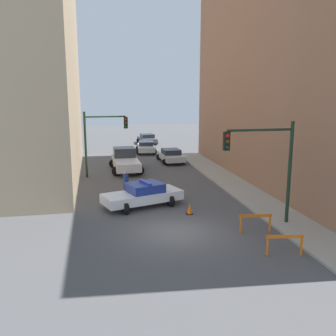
# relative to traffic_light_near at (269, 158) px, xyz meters

# --- Properties ---
(ground_plane) EXTENTS (120.00, 120.00, 0.00)m
(ground_plane) POSITION_rel_traffic_light_near_xyz_m (-4.73, -0.01, -3.53)
(ground_plane) COLOR #4C4C4F
(sidewalk_right) EXTENTS (2.40, 44.00, 0.12)m
(sidewalk_right) POSITION_rel_traffic_light_near_xyz_m (1.47, -0.01, -3.47)
(sidewalk_right) COLOR #9E998E
(sidewalk_right) RESTS_ON ground_plane
(building_right) EXTENTS (12.00, 28.00, 18.45)m
(building_right) POSITION_rel_traffic_light_near_xyz_m (8.67, 7.99, 5.70)
(building_right) COLOR #93664C
(building_right) RESTS_ON ground_plane
(traffic_light_near) EXTENTS (3.64, 0.35, 5.20)m
(traffic_light_near) POSITION_rel_traffic_light_near_xyz_m (0.00, 0.00, 0.00)
(traffic_light_near) COLOR black
(traffic_light_near) RESTS_ON sidewalk_right
(traffic_light_far) EXTENTS (3.44, 0.35, 5.20)m
(traffic_light_far) POSITION_rel_traffic_light_near_xyz_m (-8.03, 13.00, -0.13)
(traffic_light_far) COLOR black
(traffic_light_far) RESTS_ON ground_plane
(police_car) EXTENTS (5.04, 3.24, 1.52)m
(police_car) POSITION_rel_traffic_light_near_xyz_m (-5.71, 4.49, -2.81)
(police_car) COLOR white
(police_car) RESTS_ON ground_plane
(white_truck) EXTENTS (2.72, 5.44, 1.90)m
(white_truck) POSITION_rel_traffic_light_near_xyz_m (-5.88, 14.90, -2.62)
(white_truck) COLOR silver
(white_truck) RESTS_ON ground_plane
(parked_car_near) EXTENTS (2.42, 4.39, 1.31)m
(parked_car_near) POSITION_rel_traffic_light_near_xyz_m (-1.25, 17.95, -2.86)
(parked_car_near) COLOR silver
(parked_car_near) RESTS_ON ground_plane
(parked_car_mid) EXTENTS (2.55, 4.46, 1.31)m
(parked_car_mid) POSITION_rel_traffic_light_near_xyz_m (-2.81, 24.01, -2.86)
(parked_car_mid) COLOR silver
(parked_car_mid) RESTS_ON ground_plane
(parked_car_far) EXTENTS (2.47, 4.42, 1.31)m
(parked_car_far) POSITION_rel_traffic_light_near_xyz_m (-1.68, 31.16, -2.86)
(parked_car_far) COLOR #474C51
(parked_car_far) RESTS_ON ground_plane
(pedestrian_crossing) EXTENTS (0.41, 0.41, 1.66)m
(pedestrian_crossing) POSITION_rel_traffic_light_near_xyz_m (-6.52, 7.02, -2.67)
(pedestrian_crossing) COLOR black
(pedestrian_crossing) RESTS_ON ground_plane
(barrier_front) EXTENTS (1.58, 0.41, 0.90)m
(barrier_front) POSITION_rel_traffic_light_near_xyz_m (-0.80, -3.45, -2.91)
(barrier_front) COLOR orange
(barrier_front) RESTS_ON ground_plane
(barrier_mid) EXTENTS (1.59, 0.37, 0.90)m
(barrier_mid) POSITION_rel_traffic_light_near_xyz_m (-0.89, -0.74, -2.91)
(barrier_mid) COLOR orange
(barrier_mid) RESTS_ON ground_plane
(traffic_cone) EXTENTS (0.36, 0.36, 0.66)m
(traffic_cone) POSITION_rel_traffic_light_near_xyz_m (-3.36, 2.53, -3.21)
(traffic_cone) COLOR black
(traffic_cone) RESTS_ON ground_plane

